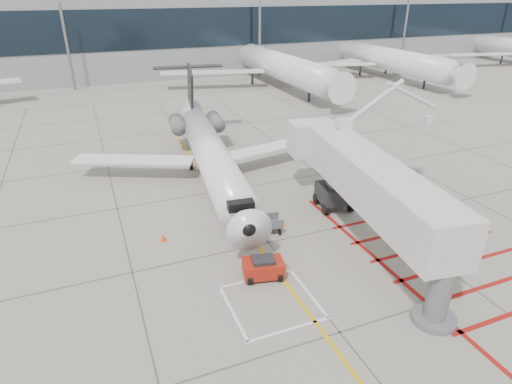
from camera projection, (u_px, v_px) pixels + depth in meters
name	position (u px, v px, depth m)	size (l,w,h in m)	color
ground_plane	(299.00, 281.00, 22.37)	(260.00, 260.00, 0.00)	gray
regional_jet	(215.00, 146.00, 30.75)	(21.80, 27.49, 7.20)	white
jet_bridge	(378.00, 196.00, 23.48)	(8.36, 17.64, 7.06)	silver
pushback_tug	(263.00, 267.00, 22.44)	(2.11, 1.32, 1.23)	#A21D0F
baggage_cart	(267.00, 225.00, 26.55)	(1.79, 1.13, 1.13)	#505054
ground_power_unit	(421.00, 231.00, 25.19)	(2.24, 1.31, 1.78)	silver
cone_nose	(163.00, 237.00, 25.82)	(0.36, 0.36, 0.50)	#E6490C
cone_side	(283.00, 222.00, 27.47)	(0.35, 0.35, 0.48)	#E74F0C
terminal_building	(179.00, 28.00, 81.29)	(180.00, 28.00, 14.00)	gray
terminal_glass_band	(198.00, 28.00, 69.10)	(180.00, 0.10, 6.00)	black
bg_aircraft_c	(275.00, 47.00, 64.82)	(34.60, 38.44, 11.53)	silver
bg_aircraft_d	(383.00, 43.00, 71.67)	(32.87, 36.52, 10.96)	silver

